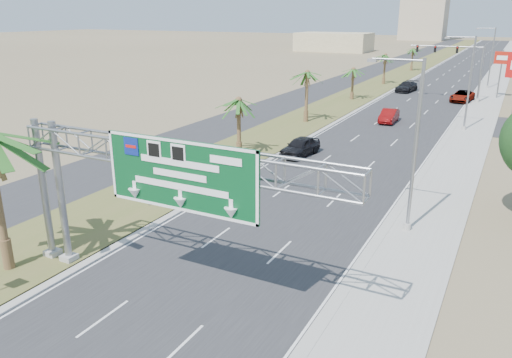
{
  "coord_description": "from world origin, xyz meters",
  "views": [
    {
      "loc": [
        12.07,
        -6.05,
        12.24
      ],
      "look_at": [
        0.91,
        15.34,
        4.2
      ],
      "focal_mm": 35.0,
      "sensor_mm": 36.0,
      "label": 1
    }
  ],
  "objects": [
    {
      "name": "sign_gantry",
      "position": [
        -1.06,
        9.93,
        6.06
      ],
      "size": [
        16.75,
        1.24,
        7.5
      ],
      "color": "gray",
      "rests_on": "ground"
    },
    {
      "name": "palm_row_f",
      "position": [
        -9.5,
        110.0,
        4.71
      ],
      "size": [
        3.99,
        3.99,
        5.75
      ],
      "color": "brown",
      "rests_on": "ground"
    },
    {
      "name": "palm_row_d",
      "position": [
        -9.5,
        66.0,
        4.42
      ],
      "size": [
        3.99,
        3.99,
        5.45
      ],
      "color": "brown",
      "rests_on": "ground"
    },
    {
      "name": "opposing_road",
      "position": [
        -17.0,
        110.0,
        0.01
      ],
      "size": [
        8.0,
        300.0,
        0.02
      ],
      "primitive_type": "cube",
      "color": "#28282B",
      "rests_on": "ground"
    },
    {
      "name": "streetlight_far",
      "position": [
        7.3,
        88.0,
        4.69
      ],
      "size": [
        3.27,
        0.44,
        10.0
      ],
      "color": "gray",
      "rests_on": "ground"
    },
    {
      "name": "signal_mast",
      "position": [
        5.17,
        71.97,
        4.85
      ],
      "size": [
        10.28,
        0.71,
        8.0
      ],
      "color": "gray",
      "rests_on": "ground"
    },
    {
      "name": "median_signback_b",
      "position": [
        -8.5,
        18.0,
        1.45
      ],
      "size": [
        0.75,
        0.08,
        2.08
      ],
      "color": "gray",
      "rests_on": "ground"
    },
    {
      "name": "car_far",
      "position": [
        -4.01,
        77.96,
        0.82
      ],
      "size": [
        3.06,
        5.92,
        1.64
      ],
      "primitive_type": "imported",
      "rotation": [
        0.0,
        0.0,
        -0.14
      ],
      "color": "black",
      "rests_on": "ground"
    },
    {
      "name": "road",
      "position": [
        0.0,
        110.0,
        0.01
      ],
      "size": [
        12.0,
        300.0,
        0.02
      ],
      "primitive_type": "cube",
      "color": "#28282B",
      "rests_on": "ground"
    },
    {
      "name": "streetlight_near",
      "position": [
        7.3,
        22.0,
        4.69
      ],
      "size": [
        3.27,
        0.44,
        10.0
      ],
      "color": "gray",
      "rests_on": "ground"
    },
    {
      "name": "tower_distant",
      "position": [
        -32.0,
        250.0,
        17.5
      ],
      "size": [
        20.0,
        16.0,
        35.0
      ],
      "primitive_type": "cube",
      "color": "tan",
      "rests_on": "ground"
    },
    {
      "name": "palm_row_e",
      "position": [
        -9.5,
        85.0,
        5.09
      ],
      "size": [
        3.99,
        3.99,
        6.15
      ],
      "color": "brown",
      "rests_on": "ground"
    },
    {
      "name": "palm_row_b",
      "position": [
        -9.5,
        32.0,
        4.9
      ],
      "size": [
        3.99,
        3.99,
        5.95
      ],
      "color": "brown",
      "rests_on": "ground"
    },
    {
      "name": "sidewalk_right",
      "position": [
        8.5,
        110.0,
        0.05
      ],
      "size": [
        4.0,
        300.0,
        0.1
      ],
      "primitive_type": "cube",
      "color": "#9E9B93",
      "rests_on": "ground"
    },
    {
      "name": "streetlight_mid",
      "position": [
        7.3,
        52.0,
        4.69
      ],
      "size": [
        3.27,
        0.44,
        10.0
      ],
      "color": "gray",
      "rests_on": "ground"
    },
    {
      "name": "building_distant_left",
      "position": [
        -45.0,
        160.0,
        3.0
      ],
      "size": [
        24.0,
        14.0,
        6.0
      ],
      "primitive_type": "cube",
      "color": "tan",
      "rests_on": "ground"
    },
    {
      "name": "palm_row_c",
      "position": [
        -9.5,
        48.0,
        5.66
      ],
      "size": [
        3.99,
        3.99,
        6.75
      ],
      "color": "brown",
      "rests_on": "ground"
    },
    {
      "name": "median_grass",
      "position": [
        -10.0,
        110.0,
        0.06
      ],
      "size": [
        7.0,
        300.0,
        0.12
      ],
      "primitive_type": "cube",
      "color": "#575E29",
      "rests_on": "ground"
    },
    {
      "name": "car_mid_lane",
      "position": [
        -0.83,
        52.46,
        0.78
      ],
      "size": [
        1.81,
        4.78,
        1.56
      ],
      "primitive_type": "imported",
      "rotation": [
        0.0,
        0.0,
        0.04
      ],
      "color": "#6C090A",
      "rests_on": "ground"
    },
    {
      "name": "pole_sign_red_far",
      "position": [
        9.48,
        77.63,
        5.52
      ],
      "size": [
        2.2,
        0.37,
        7.08
      ],
      "color": "gray",
      "rests_on": "ground"
    },
    {
      "name": "car_left_lane",
      "position": [
        -4.48,
        34.27,
        0.83
      ],
      "size": [
        2.56,
        5.1,
        1.67
      ],
      "primitive_type": "imported",
      "rotation": [
        0.0,
        0.0,
        -0.12
      ],
      "color": "black",
      "rests_on": "ground"
    },
    {
      "name": "car_right_lane",
      "position": [
        5.17,
        71.85,
        0.8
      ],
      "size": [
        3.19,
        5.98,
        1.6
      ],
      "primitive_type": "imported",
      "rotation": [
        0.0,
        0.0,
        -0.1
      ],
      "color": "gray",
      "rests_on": "ground"
    }
  ]
}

